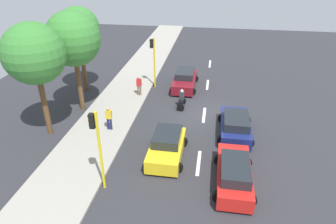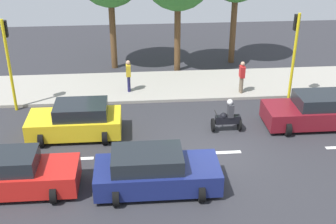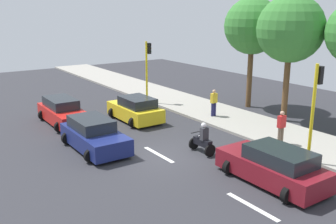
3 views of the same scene
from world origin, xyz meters
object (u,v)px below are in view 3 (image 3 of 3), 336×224
object	(u,v)px
car_maroon	(273,166)
traffic_light_corner	(315,100)
car_yellow_cab	(136,110)
pedestrian_near_signal	(281,126)
motorcycle	(202,140)
car_red	(63,112)
street_tree_south	(291,29)
traffic_light_midblock	(148,64)
street_tree_north	(252,27)
car_dark_blue	(94,135)
pedestrian_by_tree	(214,102)

from	to	relation	value
car_maroon	traffic_light_corner	world-z (taller)	traffic_light_corner
car_yellow_cab	pedestrian_near_signal	distance (m)	8.91
motorcycle	pedestrian_near_signal	bearing A→B (deg)	-21.61
car_red	street_tree_south	xyz separation A→B (m)	(11.44, -7.05, 4.82)
car_red	pedestrian_near_signal	xyz separation A→B (m)	(7.58, -10.02, 0.35)
traffic_light_corner	street_tree_south	distance (m)	7.48
traffic_light_midblock	street_tree_south	world-z (taller)	street_tree_south
motorcycle	traffic_light_midblock	size ratio (longest dim) A/B	0.34
car_maroon	car_red	distance (m)	13.26
street_tree_north	car_red	bearing A→B (deg)	164.82
car_dark_blue	pedestrian_near_signal	size ratio (longest dim) A/B	2.61
pedestrian_by_tree	car_maroon	bearing A→B (deg)	-116.62
pedestrian_by_tree	car_dark_blue	bearing A→B (deg)	-173.90
car_yellow_cab	street_tree_south	bearing A→B (deg)	-34.26
car_dark_blue	car_yellow_cab	bearing A→B (deg)	37.48
car_maroon	traffic_light_midblock	distance (m)	14.42
car_yellow_cab	pedestrian_by_tree	distance (m)	4.91
traffic_light_midblock	street_tree_north	bearing A→B (deg)	-40.59
traffic_light_corner	traffic_light_midblock	size ratio (longest dim) A/B	1.00
car_dark_blue	traffic_light_midblock	world-z (taller)	traffic_light_midblock
motorcycle	street_tree_north	xyz separation A→B (m)	(8.42, 5.20, 4.90)
car_red	traffic_light_corner	bearing A→B (deg)	-61.11
pedestrian_near_signal	street_tree_south	xyz separation A→B (m)	(3.86, 2.97, 4.47)
motorcycle	pedestrian_near_signal	size ratio (longest dim) A/B	0.91
pedestrian_near_signal	pedestrian_by_tree	distance (m)	5.87
car_maroon	car_yellow_cab	bearing A→B (deg)	90.52
car_yellow_cab	street_tree_north	distance (m)	9.71
traffic_light_corner	traffic_light_midblock	world-z (taller)	same
car_maroon	traffic_light_midblock	size ratio (longest dim) A/B	1.01
pedestrian_near_signal	traffic_light_corner	xyz separation A→B (m)	(-0.80, -2.28, 1.87)
traffic_light_midblock	car_yellow_cab	bearing A→B (deg)	-131.68
car_red	motorcycle	bearing A→B (deg)	-66.00
traffic_light_corner	car_dark_blue	bearing A→B (deg)	134.26
street_tree_north	motorcycle	bearing A→B (deg)	-148.28
street_tree_north	pedestrian_by_tree	bearing A→B (deg)	-167.65
car_yellow_cab	traffic_light_corner	size ratio (longest dim) A/B	0.89
motorcycle	street_tree_south	size ratio (longest dim) A/B	0.20
car_red	traffic_light_midblock	size ratio (longest dim) A/B	1.02
car_red	street_tree_north	bearing A→B (deg)	-15.18
pedestrian_near_signal	street_tree_south	world-z (taller)	street_tree_south
car_dark_blue	car_yellow_cab	size ratio (longest dim) A/B	1.11
car_maroon	street_tree_south	distance (m)	10.49
traffic_light_midblock	street_tree_north	distance (m)	7.60
pedestrian_near_signal	street_tree_north	world-z (taller)	street_tree_north
car_maroon	pedestrian_by_tree	xyz separation A→B (m)	(4.24, 8.46, 0.35)
car_yellow_cab	street_tree_south	size ratio (longest dim) A/B	0.53
car_yellow_cab	pedestrian_near_signal	xyz separation A→B (m)	(3.68, -8.10, 0.35)
car_yellow_cab	street_tree_south	xyz separation A→B (m)	(7.54, -5.14, 4.82)
pedestrian_near_signal	pedestrian_by_tree	size ratio (longest dim) A/B	1.00
street_tree_south	traffic_light_corner	bearing A→B (deg)	-131.55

